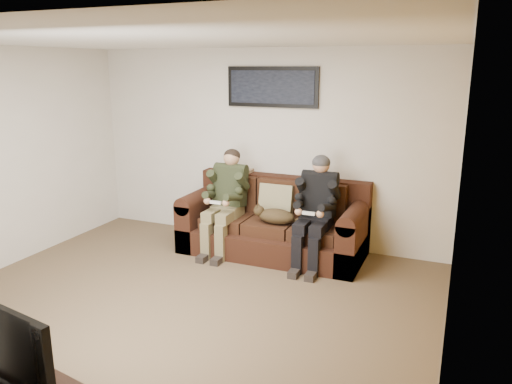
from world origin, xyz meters
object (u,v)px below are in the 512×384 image
at_px(cat, 275,216).
at_px(television, 15,340).
at_px(sofa, 275,225).
at_px(person_right, 316,204).
at_px(framed_poster, 272,87).
at_px(person_left, 226,195).

distance_m(cat, television, 3.56).
distance_m(sofa, cat, 0.34).
bearing_deg(television, sofa, 95.39).
bearing_deg(sofa, television, -94.88).
bearing_deg(sofa, person_right, -17.99).
xyz_separation_m(person_right, framed_poster, (-0.80, 0.58, 1.35)).
relative_size(sofa, television, 2.28).
distance_m(sofa, person_left, 0.74).
distance_m(person_right, framed_poster, 1.67).
distance_m(person_left, framed_poster, 1.52).
bearing_deg(framed_poster, cat, -65.28).
height_order(sofa, person_right, person_right).
bearing_deg(cat, sofa, 110.13).
bearing_deg(sofa, framed_poster, 117.58).
height_order(framed_poster, television, framed_poster).
height_order(person_left, framed_poster, framed_poster).
bearing_deg(cat, framed_poster, 114.72).
bearing_deg(person_left, cat, -4.69).
xyz_separation_m(cat, television, (-0.42, -3.53, 0.13)).
relative_size(cat, framed_poster, 0.53).
xyz_separation_m(person_left, television, (0.28, -3.59, -0.06)).
height_order(cat, television, television).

